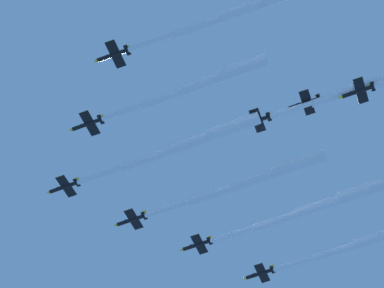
# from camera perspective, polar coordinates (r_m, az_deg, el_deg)

# --- Properties ---
(jet_lead) EXTENTS (64.06, 8.19, 4.32)m
(jet_lead) POSITION_cam_1_polar(r_m,az_deg,el_deg) (211.61, -0.19, 0.10)
(jet_lead) COLOR black
(jet_port_inner) EXTENTS (56.92, 8.28, 4.22)m
(jet_port_inner) POSITION_cam_1_polar(r_m,az_deg,el_deg) (203.96, 0.82, 4.54)
(jet_port_inner) COLOR black
(jet_starboard_inner) EXTENTS (63.55, 8.21, 4.30)m
(jet_starboard_inner) POSITION_cam_1_polar(r_m,az_deg,el_deg) (215.55, 4.77, -2.53)
(jet_starboard_inner) COLOR black
(jet_port_mid) EXTENTS (60.78, 8.32, 4.21)m
(jet_port_mid) POSITION_cam_1_polar(r_m,az_deg,el_deg) (197.83, 3.92, 9.93)
(jet_port_mid) COLOR black
(jet_starboard_mid) EXTENTS (64.15, 8.26, 4.24)m
(jet_starboard_mid) POSITION_cam_1_polar(r_m,az_deg,el_deg) (224.53, 9.54, -4.42)
(jet_starboard_mid) COLOR black
(jet_starboard_outer) EXTENTS (61.77, 8.28, 4.20)m
(jet_starboard_outer) POSITION_cam_1_polar(r_m,az_deg,el_deg) (232.90, 13.61, -6.63)
(jet_starboard_outer) COLOR black
(jet_trail_port) EXTENTS (57.80, 8.25, 4.31)m
(jet_trail_port) POSITION_cam_1_polar(r_m,az_deg,el_deg) (211.67, 13.46, 4.52)
(jet_trail_port) COLOR black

